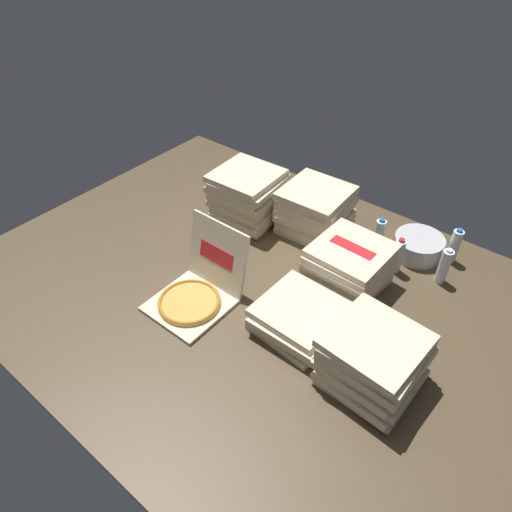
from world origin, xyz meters
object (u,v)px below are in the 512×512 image
at_px(water_bottle_1, 454,246).
at_px(open_pizza_box, 197,290).
at_px(pizza_stack_right_near, 348,266).
at_px(water_bottle_2, 379,236).
at_px(pizza_stack_left_mid, 248,196).
at_px(pizza_stack_left_far, 374,360).
at_px(water_bottle_3, 398,256).
at_px(pizza_stack_center_far, 300,318).
at_px(ice_bucket, 418,246).
at_px(water_bottle_0, 444,266).
at_px(pizza_stack_right_mid, 316,210).

bearing_deg(water_bottle_1, open_pizza_box, -128.65).
bearing_deg(pizza_stack_right_near, water_bottle_1, 55.87).
bearing_deg(water_bottle_2, pizza_stack_left_mid, -164.92).
bearing_deg(water_bottle_1, pizza_stack_left_far, -88.32).
height_order(water_bottle_2, water_bottle_3, same).
xyz_separation_m(pizza_stack_center_far, water_bottle_1, (0.41, 1.03, 0.04)).
distance_m(ice_bucket, water_bottle_0, 0.26).
xyz_separation_m(pizza_stack_right_near, water_bottle_0, (0.42, 0.37, -0.02)).
bearing_deg(ice_bucket, water_bottle_1, 21.22).
xyz_separation_m(pizza_stack_center_far, water_bottle_2, (0.01, 0.84, 0.04)).
xyz_separation_m(pizza_stack_left_mid, ice_bucket, (1.08, 0.35, -0.11)).
bearing_deg(water_bottle_2, pizza_stack_right_near, -89.04).
xyz_separation_m(open_pizza_box, pizza_stack_left_far, (1.01, 0.13, 0.08)).
bearing_deg(water_bottle_1, pizza_stack_left_mid, -161.35).
distance_m(pizza_stack_center_far, pizza_stack_left_far, 0.46).
distance_m(pizza_stack_right_near, pizza_stack_left_far, 0.66).
distance_m(pizza_stack_left_far, water_bottle_1, 1.09).
xyz_separation_m(pizza_stack_center_far, water_bottle_3, (0.19, 0.74, 0.04)).
bearing_deg(water_bottle_0, ice_bucket, 145.31).
xyz_separation_m(pizza_stack_right_near, pizza_stack_left_mid, (-0.87, 0.16, 0.04)).
height_order(pizza_stack_left_far, water_bottle_2, pizza_stack_left_far).
distance_m(open_pizza_box, pizza_stack_right_near, 0.86).
height_order(pizza_stack_center_far, ice_bucket, pizza_stack_center_far).
distance_m(water_bottle_1, water_bottle_3, 0.37).
bearing_deg(water_bottle_2, water_bottle_1, 25.76).
relative_size(open_pizza_box, pizza_stack_left_far, 1.13).
height_order(pizza_stack_center_far, pizza_stack_left_mid, pizza_stack_left_mid).
bearing_deg(water_bottle_3, ice_bucket, 80.48).
relative_size(pizza_stack_center_far, water_bottle_3, 1.78).
relative_size(pizza_stack_left_far, water_bottle_0, 1.83).
bearing_deg(pizza_stack_right_near, pizza_stack_right_mid, 143.05).
bearing_deg(open_pizza_box, water_bottle_0, 45.11).
relative_size(pizza_stack_left_mid, water_bottle_1, 1.88).
height_order(pizza_stack_center_far, pizza_stack_left_far, pizza_stack_left_far).
relative_size(pizza_stack_left_far, water_bottle_3, 1.83).
bearing_deg(water_bottle_0, open_pizza_box, -134.89).
relative_size(pizza_stack_right_mid, water_bottle_0, 1.92).
bearing_deg(pizza_stack_center_far, water_bottle_0, 61.88).
distance_m(pizza_stack_center_far, ice_bucket, 0.99).
bearing_deg(pizza_stack_left_mid, pizza_stack_center_far, -35.60).
bearing_deg(open_pizza_box, water_bottle_1, 51.35).
xyz_separation_m(open_pizza_box, pizza_stack_left_mid, (-0.29, 0.79, 0.10)).
xyz_separation_m(pizza_stack_left_mid, pizza_stack_left_far, (1.29, -0.67, -0.02)).
relative_size(pizza_stack_right_near, pizza_stack_left_mid, 0.98).
relative_size(ice_bucket, water_bottle_2, 1.26).
bearing_deg(pizza_stack_left_mid, water_bottle_3, 7.00).
xyz_separation_m(open_pizza_box, pizza_stack_right_near, (0.58, 0.64, 0.06)).
height_order(pizza_stack_left_mid, water_bottle_2, pizza_stack_left_mid).
relative_size(pizza_stack_left_far, water_bottle_2, 1.83).
bearing_deg(water_bottle_3, water_bottle_1, 53.07).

